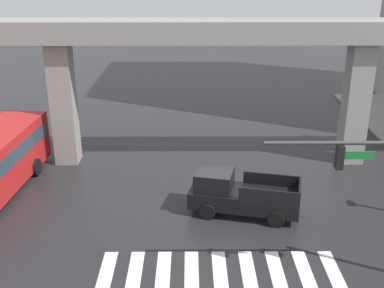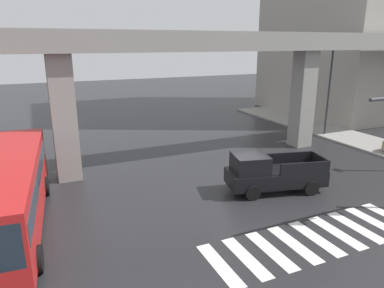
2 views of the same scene
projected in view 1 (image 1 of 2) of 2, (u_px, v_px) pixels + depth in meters
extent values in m
plane|color=#232326|center=(214.00, 207.00, 23.45)|extent=(120.00, 120.00, 0.00)
cube|color=silver|center=(106.00, 273.00, 18.56)|extent=(0.55, 2.80, 0.01)
cube|color=silver|center=(135.00, 273.00, 18.57)|extent=(0.55, 2.80, 0.01)
cube|color=silver|center=(163.00, 273.00, 18.57)|extent=(0.55, 2.80, 0.01)
cube|color=silver|center=(192.00, 273.00, 18.58)|extent=(0.55, 2.80, 0.01)
cube|color=silver|center=(220.00, 272.00, 18.59)|extent=(0.55, 2.80, 0.01)
cube|color=silver|center=(248.00, 272.00, 18.59)|extent=(0.55, 2.80, 0.01)
cube|color=silver|center=(277.00, 272.00, 18.60)|extent=(0.55, 2.80, 0.01)
cube|color=silver|center=(305.00, 272.00, 18.60)|extent=(0.55, 2.80, 0.01)
cube|color=silver|center=(333.00, 272.00, 18.61)|extent=(0.55, 2.80, 0.01)
cube|color=gray|center=(211.00, 31.00, 25.97)|extent=(55.86, 2.19, 1.20)
cube|color=gray|center=(64.00, 104.00, 27.43)|extent=(1.30, 1.30, 7.04)
cube|color=gray|center=(356.00, 104.00, 27.52)|extent=(1.30, 1.30, 7.04)
cube|color=black|center=(244.00, 198.00, 22.61)|extent=(5.40, 3.01, 0.80)
cube|color=black|center=(214.00, 179.00, 22.60)|extent=(2.05, 2.09, 0.90)
cube|color=#3F5160|center=(205.00, 178.00, 22.70)|extent=(0.48, 1.65, 0.77)
cube|color=black|center=(268.00, 196.00, 21.33)|extent=(2.60, 0.70, 0.60)
cube|color=black|center=(271.00, 180.00, 22.91)|extent=(2.60, 0.70, 0.60)
cube|color=black|center=(300.00, 191.00, 21.84)|extent=(0.50, 1.72, 0.60)
cylinder|color=black|center=(208.00, 211.00, 22.27)|extent=(0.80, 0.45, 0.76)
cylinder|color=black|center=(215.00, 194.00, 23.91)|extent=(0.80, 0.45, 0.76)
cylinder|color=black|center=(276.00, 219.00, 21.61)|extent=(0.80, 0.45, 0.76)
cylinder|color=black|center=(279.00, 201.00, 23.25)|extent=(0.80, 0.45, 0.76)
cylinder|color=black|center=(36.00, 167.00, 26.71)|extent=(0.42, 0.98, 0.96)
cylinder|color=#38383D|center=(359.00, 143.00, 16.05)|extent=(6.40, 0.14, 0.14)
cube|color=black|center=(339.00, 157.00, 16.24)|extent=(0.24, 0.32, 0.84)
sphere|color=orange|center=(339.00, 157.00, 16.24)|extent=(0.17, 0.17, 0.17)
cube|color=#19722D|center=(358.00, 155.00, 16.22)|extent=(1.10, 0.04, 0.28)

